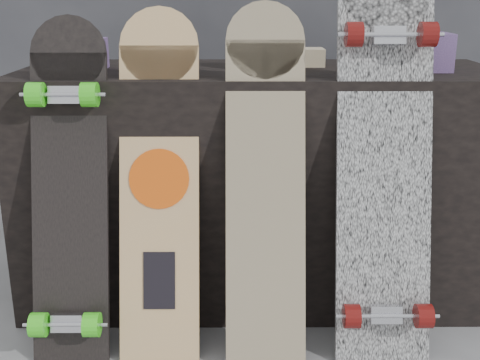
{
  "coord_description": "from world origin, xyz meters",
  "views": [
    {
      "loc": [
        -0.08,
        -1.52,
        1.05
      ],
      "look_at": [
        -0.07,
        0.2,
        0.5
      ],
      "focal_mm": 45.0,
      "sensor_mm": 36.0,
      "label": 1
    }
  ],
  "objects_px": {
    "longboard_geisha": "(159,174)",
    "skateboard_dark": "(69,185)",
    "longboard_celtic": "(265,174)",
    "longboard_cascadia": "(385,144)",
    "vendor_table": "(259,183)"
  },
  "relations": [
    {
      "from": "longboard_geisha",
      "to": "skateboard_dark",
      "type": "height_order",
      "value": "longboard_geisha"
    },
    {
      "from": "longboard_geisha",
      "to": "skateboard_dark",
      "type": "xyz_separation_m",
      "value": [
        -0.26,
        -0.03,
        -0.02
      ]
    },
    {
      "from": "longboard_celtic",
      "to": "longboard_cascadia",
      "type": "xyz_separation_m",
      "value": [
        0.35,
        0.03,
        0.08
      ]
    },
    {
      "from": "longboard_geisha",
      "to": "skateboard_dark",
      "type": "distance_m",
      "value": 0.26
    },
    {
      "from": "vendor_table",
      "to": "longboard_celtic",
      "type": "bearing_deg",
      "value": -89.41
    },
    {
      "from": "longboard_cascadia",
      "to": "skateboard_dark",
      "type": "bearing_deg",
      "value": -178.71
    },
    {
      "from": "vendor_table",
      "to": "longboard_cascadia",
      "type": "height_order",
      "value": "longboard_cascadia"
    },
    {
      "from": "longboard_cascadia",
      "to": "skateboard_dark",
      "type": "xyz_separation_m",
      "value": [
        -0.92,
        -0.02,
        -0.12
      ]
    },
    {
      "from": "longboard_cascadia",
      "to": "vendor_table",
      "type": "bearing_deg",
      "value": 136.01
    },
    {
      "from": "longboard_cascadia",
      "to": "longboard_celtic",
      "type": "bearing_deg",
      "value": -175.62
    },
    {
      "from": "vendor_table",
      "to": "skateboard_dark",
      "type": "height_order",
      "value": "skateboard_dark"
    },
    {
      "from": "vendor_table",
      "to": "longboard_cascadia",
      "type": "bearing_deg",
      "value": -43.99
    },
    {
      "from": "vendor_table",
      "to": "longboard_celtic",
      "type": "height_order",
      "value": "longboard_celtic"
    },
    {
      "from": "longboard_geisha",
      "to": "longboard_celtic",
      "type": "height_order",
      "value": "longboard_celtic"
    },
    {
      "from": "vendor_table",
      "to": "skateboard_dark",
      "type": "bearing_deg",
      "value": -147.81
    }
  ]
}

